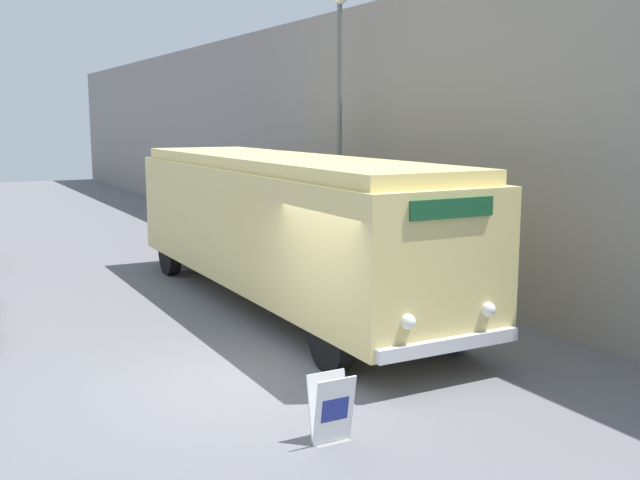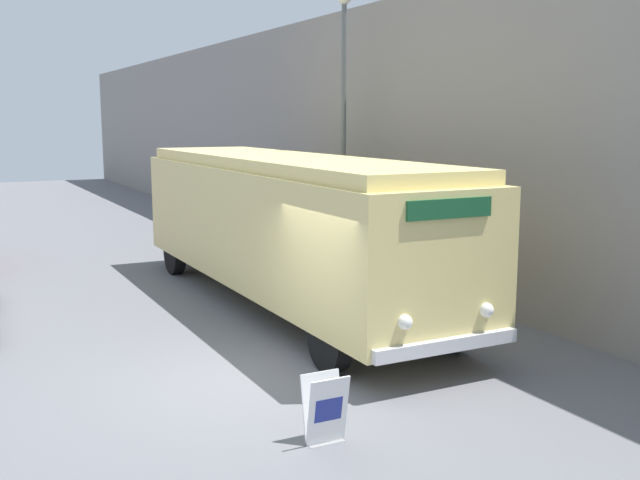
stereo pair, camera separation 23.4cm
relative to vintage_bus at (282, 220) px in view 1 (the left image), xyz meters
name	(u,v)px [view 1 (the left image)]	position (x,y,z in m)	size (l,w,h in m)	color
ground_plane	(253,382)	(-2.41, -4.04, -1.80)	(80.00, 80.00, 0.00)	slate
building_wall_right	(304,137)	(3.57, 5.96, 1.55)	(0.30, 60.00, 6.69)	gray
vintage_bus	(282,220)	(0.00, 0.00, 0.00)	(2.62, 11.29, 3.13)	black
sign_board	(331,410)	(-2.40, -6.42, -1.39)	(0.52, 0.32, 0.85)	gray
streetlamp	(339,96)	(2.52, 2.03, 2.64)	(0.36, 0.36, 6.91)	#595E60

